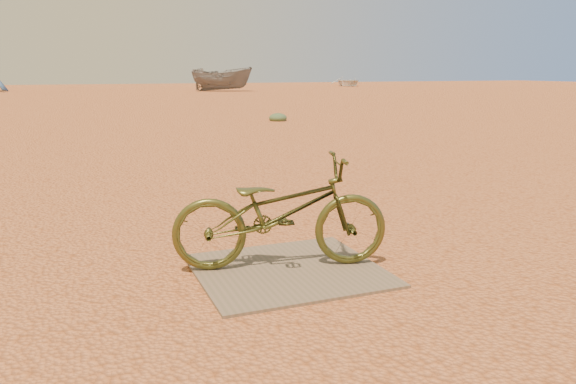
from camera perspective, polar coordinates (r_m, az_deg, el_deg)
name	(u,v)px	position (r m, az deg, el deg)	size (l,w,h in m)	color
ground	(245,274)	(4.31, -4.35, -8.35)	(120.00, 120.00, 0.00)	#C87546
plywood_board	(288,270)	(4.35, 0.00, -7.96)	(1.38, 1.27, 0.02)	brown
bicycle	(281,212)	(4.29, -0.75, -2.05)	(0.58, 1.65, 0.87)	#44471D
boat_mid_right	(222,79)	(41.11, -6.73, 11.33)	(1.67, 4.43, 1.71)	slate
boat_far_right	(348,81)	(53.97, 6.10, 11.11)	(2.98, 4.17, 0.86)	silver
kale_b	(278,121)	(17.14, -1.03, 7.24)	(0.55, 0.55, 0.30)	#556D49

